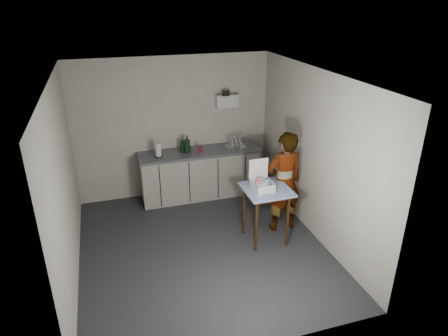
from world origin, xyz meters
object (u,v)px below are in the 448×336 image
object	(u,v)px
standing_man	(284,182)
dark_bottle	(182,146)
side_table	(266,195)
bakery_box	(262,183)
soda_can	(200,149)
kitchen_counter	(200,175)
paper_towel	(158,150)
soap_bottle	(187,144)
dish_rack	(236,144)

from	to	relation	value
standing_man	dark_bottle	distance (m)	2.04
side_table	standing_man	distance (m)	0.46
bakery_box	soda_can	bearing A→B (deg)	104.34
kitchen_counter	dark_bottle	size ratio (longest dim) A/B	9.62
paper_towel	side_table	bearing A→B (deg)	-51.37
standing_man	soda_can	xyz separation A→B (m)	(-0.98, 1.49, 0.13)
soap_bottle	paper_towel	world-z (taller)	soap_bottle
paper_towel	bakery_box	world-z (taller)	bakery_box
standing_man	paper_towel	xyz separation A→B (m)	(-1.75, 1.47, 0.20)
side_table	bakery_box	xyz separation A→B (m)	(-0.08, 0.01, 0.21)
side_table	kitchen_counter	bearing A→B (deg)	108.11
soda_can	bakery_box	xyz separation A→B (m)	(0.51, -1.71, 0.02)
side_table	soap_bottle	size ratio (longest dim) A/B	2.71
soda_can	bakery_box	distance (m)	1.78
side_table	soap_bottle	distance (m)	1.95
standing_man	paper_towel	distance (m)	2.29
standing_man	bakery_box	size ratio (longest dim) A/B	3.87
soap_bottle	side_table	bearing A→B (deg)	-64.66
soda_can	paper_towel	xyz separation A→B (m)	(-0.77, -0.02, 0.07)
soda_can	standing_man	bearing A→B (deg)	-56.53
dish_rack	bakery_box	bearing A→B (deg)	-95.85
kitchen_counter	bakery_box	xyz separation A→B (m)	(0.52, -1.75, 0.56)
dark_bottle	dish_rack	distance (m)	1.01
side_table	soda_can	distance (m)	1.83
bakery_box	dish_rack	bearing A→B (deg)	81.72
soap_bottle	paper_towel	bearing A→B (deg)	-175.46
soap_bottle	soda_can	bearing A→B (deg)	-4.71
bakery_box	kitchen_counter	bearing A→B (deg)	104.09
soap_bottle	bakery_box	bearing A→B (deg)	-66.58
kitchen_counter	dish_rack	world-z (taller)	dish_rack
side_table	paper_towel	xyz separation A→B (m)	(-1.36, 1.70, 0.26)
side_table	dark_bottle	distance (m)	2.02
side_table	dark_bottle	size ratio (longest dim) A/B	3.83
standing_man	dark_bottle	bearing A→B (deg)	-53.66
soda_can	dark_bottle	distance (m)	0.33
paper_towel	dark_bottle	bearing A→B (deg)	11.08
soda_can	side_table	bearing A→B (deg)	-71.05
side_table	soda_can	bearing A→B (deg)	108.41
standing_man	soap_bottle	bearing A→B (deg)	-54.71
standing_man	bakery_box	distance (m)	0.54
kitchen_counter	bakery_box	distance (m)	1.91
kitchen_counter	dark_bottle	distance (m)	0.68
standing_man	paper_towel	bearing A→B (deg)	-43.56
soda_can	kitchen_counter	bearing A→B (deg)	95.88
dark_bottle	bakery_box	size ratio (longest dim) A/B	0.54
soda_can	paper_towel	distance (m)	0.77
kitchen_counter	standing_man	bearing A→B (deg)	-57.16
kitchen_counter	dish_rack	xyz separation A→B (m)	(0.70, -0.02, 0.54)
soda_can	paper_towel	bearing A→B (deg)	-178.27
soda_can	dark_bottle	size ratio (longest dim) A/B	0.50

